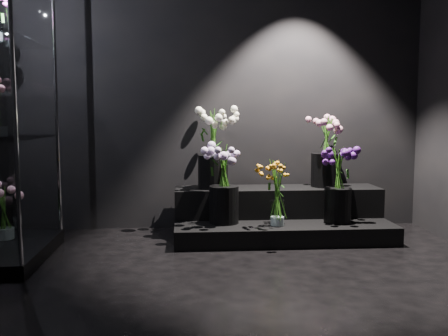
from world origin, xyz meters
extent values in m
plane|color=black|center=(0.00, 0.00, 0.00)|extent=(4.00, 4.00, 0.00)
plane|color=black|center=(0.00, 2.00, 1.40)|extent=(4.00, 0.00, 4.00)
cube|color=black|center=(0.57, 1.53, 0.08)|extent=(1.89, 0.84, 0.16)
cube|color=black|center=(0.57, 1.74, 0.29)|extent=(1.89, 0.42, 0.26)
cube|color=black|center=(-1.65, 1.00, 0.05)|extent=(0.65, 1.08, 0.11)
cylinder|color=white|center=(0.49, 1.30, 0.26)|extent=(0.12, 0.12, 0.22)
cylinder|color=black|center=(0.05, 1.44, 0.32)|extent=(0.25, 0.25, 0.32)
cylinder|color=black|center=(1.04, 1.39, 0.31)|extent=(0.23, 0.23, 0.30)
cylinder|color=black|center=(-0.03, 1.73, 0.57)|extent=(0.28, 0.28, 0.31)
cylinder|color=black|center=(1.03, 1.76, 0.58)|extent=(0.28, 0.28, 0.31)
cylinder|color=white|center=(-1.71, 1.20, 0.23)|extent=(0.15, 0.15, 0.25)
camera|label=1|loc=(-0.28, -2.78, 1.08)|focal=40.00mm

